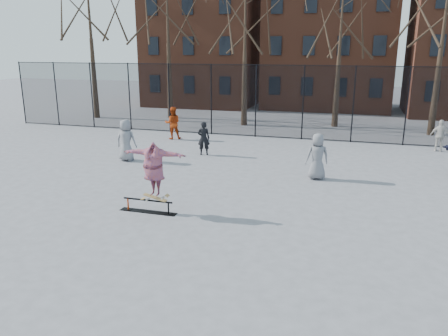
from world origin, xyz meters
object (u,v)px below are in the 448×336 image
(skateboard, at_px, (155,199))
(bystander_red, at_px, (173,123))
(skate_rail, at_px, (148,207))
(bystander_black, at_px, (204,138))
(bystander_grey, at_px, (126,140))
(bystander_white, at_px, (440,136))
(bystander_extra, at_px, (317,156))
(skater, at_px, (154,172))

(skateboard, xyz_separation_m, bystander_red, (-3.90, 10.49, 0.43))
(skate_rail, distance_m, bystander_red, 11.13)
(bystander_black, bearing_deg, bystander_red, -64.93)
(bystander_red, bearing_deg, bystander_grey, 64.01)
(bystander_red, height_order, bystander_white, bystander_red)
(skate_rail, relative_size, bystander_red, 1.04)
(bystander_grey, relative_size, bystander_black, 1.18)
(skateboard, height_order, bystander_black, bystander_black)
(bystander_white, xyz_separation_m, bystander_extra, (-5.26, -6.39, 0.11))
(bystander_extra, bearing_deg, bystander_grey, -21.91)
(bystander_red, distance_m, bystander_white, 13.55)
(skate_rail, xyz_separation_m, bystander_white, (9.87, 11.42, 0.62))
(skateboard, distance_m, bystander_white, 14.93)
(skate_rail, bearing_deg, bystander_grey, 124.21)
(bystander_red, bearing_deg, bystander_extra, 121.44)
(skater, distance_m, bystander_extra, 6.67)
(skate_rail, bearing_deg, bystander_extra, 47.57)
(bystander_grey, distance_m, bystander_white, 14.84)
(skateboard, bearing_deg, skate_rail, 180.00)
(skateboard, distance_m, skater, 0.86)
(skater, xyz_separation_m, bystander_black, (-1.07, 7.50, -0.52))
(bystander_grey, bearing_deg, bystander_extra, 172.05)
(bystander_black, bearing_deg, bystander_extra, 137.12)
(bystander_extra, bearing_deg, bystander_white, -148.32)
(skater, bearing_deg, bystander_extra, 48.26)
(bystander_grey, bearing_deg, bystander_red, -95.79)
(skate_rail, bearing_deg, skater, -0.00)
(skateboard, height_order, bystander_white, bystander_white)
(bystander_black, xyz_separation_m, bystander_red, (-2.83, 2.99, 0.10))
(skateboard, height_order, bystander_extra, bystander_extra)
(bystander_red, xyz_separation_m, bystander_white, (13.51, 0.93, -0.11))
(bystander_black, height_order, bystander_white, bystander_black)
(skater, bearing_deg, bystander_black, 97.20)
(bystander_grey, height_order, bystander_extra, bystander_grey)
(bystander_white, bearing_deg, bystander_extra, 57.46)
(bystander_red, distance_m, bystander_extra, 9.89)
(skate_rail, distance_m, bystander_extra, 6.86)
(bystander_extra, bearing_deg, skateboard, 30.34)
(skate_rail, xyz_separation_m, bystander_grey, (-3.73, 5.48, 0.77))
(skate_rail, xyz_separation_m, skater, (0.25, -0.00, 1.15))
(bystander_red, relative_size, bystander_extra, 1.00)
(skater, bearing_deg, bystander_grey, 125.07)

